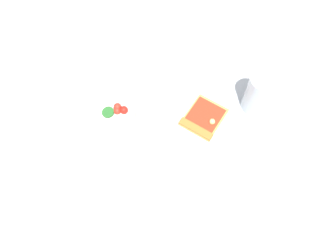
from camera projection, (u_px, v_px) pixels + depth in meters
name	position (u px, v px, depth m)	size (l,w,h in m)	color
ground_plane	(188.00, 125.00, 0.90)	(2.40, 2.40, 0.00)	silver
plate	(190.00, 112.00, 0.91)	(0.22, 0.22, 0.01)	white
pizza_slice_main	(203.00, 120.00, 0.89)	(0.12, 0.11, 0.02)	#E5B256
salad_bowl	(116.00, 114.00, 0.88)	(0.11, 0.11, 0.08)	white
soda_glass	(258.00, 94.00, 0.88)	(0.07, 0.07, 0.13)	silver
paper_napkin	(102.00, 192.00, 0.81)	(0.14, 0.12, 0.00)	white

